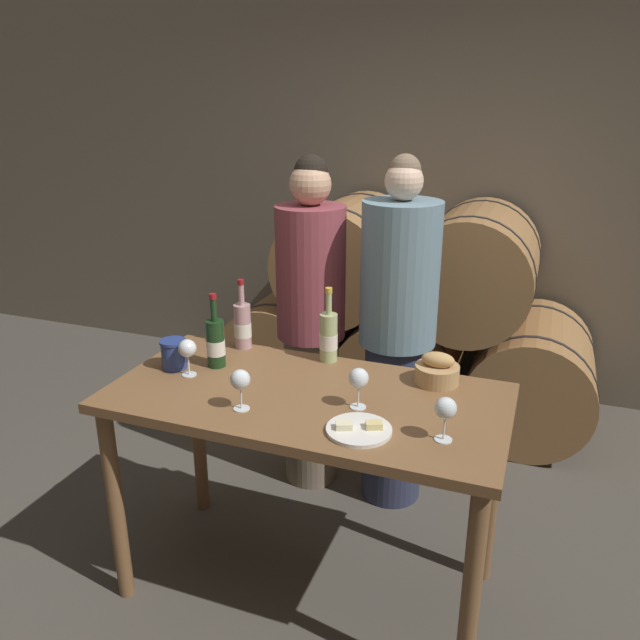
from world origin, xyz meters
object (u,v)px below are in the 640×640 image
(wine_glass_left, at_px, (240,381))
(wine_glass_center, at_px, (359,379))
(tasting_table, at_px, (306,423))
(cheese_plate, at_px, (359,429))
(wine_bottle_red, at_px, (216,343))
(person_left, at_px, (311,326))
(blue_crock, at_px, (174,353))
(wine_glass_far_left, at_px, (187,349))
(wine_bottle_rose, at_px, (243,325))
(bread_basket, at_px, (437,371))
(wine_glass_right, at_px, (446,409))
(person_right, at_px, (397,337))
(wine_bottle_white, at_px, (329,337))

(wine_glass_left, distance_m, wine_glass_center, 0.43)
(tasting_table, bearing_deg, cheese_plate, -36.73)
(tasting_table, height_order, wine_bottle_red, wine_bottle_red)
(wine_glass_center, bearing_deg, person_left, 121.70)
(wine_bottle_red, xyz_separation_m, blue_crock, (-0.16, -0.08, -0.04))
(wine_bottle_red, height_order, cheese_plate, wine_bottle_red)
(cheese_plate, bearing_deg, wine_bottle_red, 156.58)
(tasting_table, distance_m, wine_glass_far_left, 0.57)
(wine_glass_far_left, bearing_deg, wine_glass_center, -2.02)
(person_left, distance_m, wine_bottle_rose, 0.49)
(bread_basket, relative_size, wine_glass_right, 1.12)
(tasting_table, bearing_deg, person_right, 77.81)
(wine_glass_left, bearing_deg, wine_bottle_white, 74.51)
(bread_basket, distance_m, wine_glass_left, 0.79)
(person_left, xyz_separation_m, wine_glass_left, (0.11, -0.98, 0.15))
(blue_crock, xyz_separation_m, wine_glass_far_left, (0.10, -0.04, 0.05))
(tasting_table, height_order, wine_bottle_white, wine_bottle_white)
(wine_bottle_white, distance_m, wine_glass_left, 0.55)
(person_left, xyz_separation_m, wine_glass_center, (0.50, -0.82, 0.15))
(wine_bottle_white, relative_size, wine_glass_right, 2.09)
(person_right, relative_size, wine_bottle_white, 5.37)
(tasting_table, relative_size, wine_bottle_white, 4.67)
(wine_bottle_white, height_order, bread_basket, wine_bottle_white)
(bread_basket, distance_m, wine_glass_far_left, 1.01)
(tasting_table, distance_m, wine_bottle_white, 0.41)
(bread_basket, xyz_separation_m, cheese_plate, (-0.18, -0.48, -0.04))
(wine_glass_far_left, bearing_deg, person_right, 49.28)
(person_right, bearing_deg, cheese_plate, -83.72)
(tasting_table, distance_m, blue_crock, 0.64)
(cheese_plate, bearing_deg, wine_glass_left, 179.35)
(blue_crock, xyz_separation_m, wine_glass_left, (0.43, -0.23, 0.05))
(person_right, xyz_separation_m, wine_bottle_red, (-0.62, -0.67, 0.14))
(person_right, xyz_separation_m, wine_glass_left, (-0.34, -0.98, 0.15))
(wine_bottle_white, bearing_deg, wine_glass_right, -40.04)
(person_left, xyz_separation_m, wine_bottle_red, (-0.17, -0.67, 0.14))
(person_right, bearing_deg, blue_crock, -135.99)
(person_right, height_order, wine_glass_far_left, person_right)
(tasting_table, distance_m, wine_glass_center, 0.33)
(wine_glass_far_left, relative_size, wine_glass_left, 1.00)
(blue_crock, distance_m, cheese_plate, 0.92)
(person_left, relative_size, bread_basket, 9.93)
(tasting_table, xyz_separation_m, wine_glass_far_left, (-0.51, -0.01, 0.24))
(tasting_table, height_order, person_left, person_left)
(wine_bottle_white, xyz_separation_m, wine_glass_far_left, (-0.48, -0.34, 0.01))
(tasting_table, relative_size, wine_glass_right, 9.78)
(wine_bottle_red, relative_size, wine_glass_far_left, 2.05)
(person_right, bearing_deg, wine_glass_left, -109.34)
(wine_bottle_red, xyz_separation_m, cheese_plate, (0.73, -0.32, -0.10))
(cheese_plate, relative_size, wine_glass_right, 1.45)
(person_right, relative_size, wine_bottle_red, 5.50)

